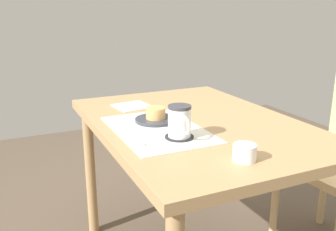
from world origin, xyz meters
name	(u,v)px	position (x,y,z in m)	size (l,w,h in m)	color
dining_table	(195,140)	(0.00, 0.00, 0.62)	(1.08, 0.75, 0.71)	tan
placemat	(158,129)	(0.04, -0.18, 0.71)	(0.46, 0.30, 0.00)	silver
pastry_plate	(156,120)	(-0.05, -0.15, 0.72)	(0.16, 0.16, 0.01)	#333842
pastry	(156,113)	(-0.05, -0.15, 0.74)	(0.08, 0.08, 0.04)	#E0A860
coffee_coaster	(179,137)	(0.16, -0.15, 0.71)	(0.10, 0.10, 0.01)	#232328
coffee_mug	(180,121)	(0.16, -0.15, 0.77)	(0.11, 0.08, 0.11)	white
teaspoon	(136,139)	(0.13, -0.29, 0.72)	(0.01, 0.01, 0.13)	silver
paper_napkin	(132,106)	(-0.31, -0.15, 0.71)	(0.15, 0.15, 0.00)	silver
sugar_bowl	(245,153)	(0.41, -0.06, 0.73)	(0.07, 0.07, 0.05)	white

